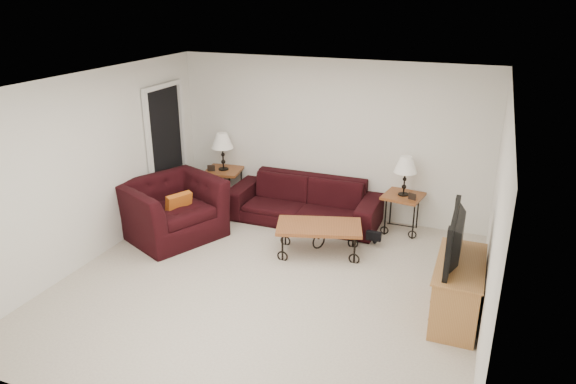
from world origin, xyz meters
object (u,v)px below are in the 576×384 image
at_px(side_table_left, 224,187).
at_px(backpack, 376,230).
at_px(side_table_right, 402,213).
at_px(lamp_left, 223,152).
at_px(sofa, 304,201).
at_px(armchair, 172,209).
at_px(tv_stand, 457,290).
at_px(lamp_right, 405,176).
at_px(coffee_table, 319,239).
at_px(television, 462,238).

relative_size(side_table_left, backpack, 1.47).
bearing_deg(side_table_right, lamp_left, 180.00).
relative_size(sofa, side_table_left, 3.78).
xyz_separation_m(sofa, armchair, (-1.63, -1.21, 0.08)).
relative_size(armchair, tv_stand, 1.16).
distance_m(lamp_right, coffee_table, 1.63).
bearing_deg(lamp_right, television, -65.10).
xyz_separation_m(side_table_right, tv_stand, (0.97, -2.05, 0.04)).
height_order(side_table_right, armchair, armchair).
bearing_deg(sofa, tv_stand, -36.99).
bearing_deg(lamp_left, sofa, -6.84).
height_order(side_table_right, lamp_right, lamp_right).
distance_m(lamp_left, lamp_right, 3.01).
bearing_deg(lamp_right, side_table_left, 180.00).
bearing_deg(backpack, side_table_right, 69.20).
height_order(lamp_left, television, television).
bearing_deg(sofa, lamp_left, 173.16).
bearing_deg(coffee_table, tv_stand, -25.18).
bearing_deg(side_table_right, lamp_right, 0.00).
distance_m(sofa, tv_stand, 3.10).
bearing_deg(lamp_left, backpack, -11.60).
xyz_separation_m(side_table_right, lamp_left, (-3.01, 0.00, 0.64)).
bearing_deg(sofa, armchair, -143.32).
height_order(side_table_left, armchair, armchair).
xyz_separation_m(coffee_table, tv_stand, (1.91, -0.90, 0.13)).
relative_size(side_table_right, backpack, 1.40).
relative_size(side_table_right, lamp_left, 0.95).
relative_size(lamp_right, backpack, 1.40).
distance_m(sofa, side_table_left, 1.51).
distance_m(side_table_left, tv_stand, 4.47).
xyz_separation_m(side_table_right, backpack, (-0.27, -0.56, -0.08)).
bearing_deg(sofa, coffee_table, -59.54).
height_order(sofa, television, television).
bearing_deg(television, lamp_right, -155.10).
bearing_deg(armchair, lamp_right, -40.85).
bearing_deg(backpack, lamp_left, 173.41).
height_order(lamp_right, television, television).
bearing_deg(backpack, sofa, 167.85).
bearing_deg(sofa, backpack, -17.16).
bearing_deg(television, tv_stand, 90.00).
xyz_separation_m(coffee_table, armchair, (-2.20, -0.24, 0.21)).
bearing_deg(lamp_right, backpack, -115.80).
height_order(sofa, tv_stand, sofa).
xyz_separation_m(sofa, backpack, (1.24, -0.38, -0.13)).
relative_size(side_table_right, armchair, 0.45).
height_order(lamp_right, backpack, lamp_right).
bearing_deg(side_table_right, armchair, -156.06).
xyz_separation_m(side_table_left, lamp_right, (3.01, 0.00, 0.58)).
xyz_separation_m(side_table_right, lamp_right, (0.00, 0.00, 0.60)).
bearing_deg(armchair, lamp_left, 20.05).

